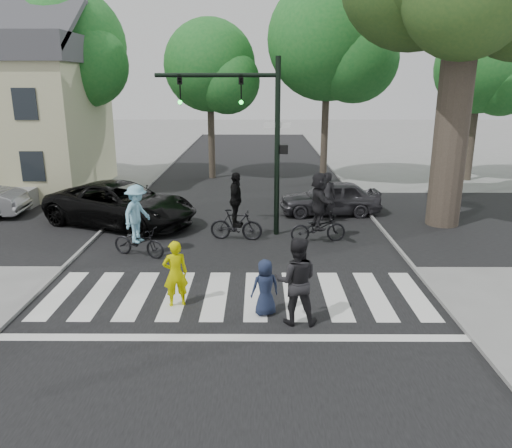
{
  "coord_description": "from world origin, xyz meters",
  "views": [
    {
      "loc": [
        0.56,
        -10.64,
        5.23
      ],
      "look_at": [
        0.5,
        3.0,
        1.3
      ],
      "focal_mm": 35.0,
      "sensor_mm": 36.0,
      "label": 1
    }
  ],
  "objects_px": {
    "cyclist_left": "(138,226)",
    "traffic_signal": "(252,122)",
    "pedestrian_child": "(265,287)",
    "car_suv": "(121,204)",
    "cyclist_mid": "(236,213)",
    "car_grey": "(330,198)",
    "pedestrian_adult": "(296,281)",
    "pedestrian_woman": "(175,274)",
    "cyclist_right": "(319,211)"
  },
  "relations": [
    {
      "from": "pedestrian_child",
      "to": "cyclist_mid",
      "type": "distance_m",
      "value": 5.71
    },
    {
      "from": "pedestrian_child",
      "to": "cyclist_left",
      "type": "relative_size",
      "value": 0.6
    },
    {
      "from": "pedestrian_woman",
      "to": "car_grey",
      "type": "bearing_deg",
      "value": -137.69
    },
    {
      "from": "pedestrian_child",
      "to": "car_suv",
      "type": "xyz_separation_m",
      "value": [
        -5.28,
        7.44,
        0.14
      ]
    },
    {
      "from": "cyclist_left",
      "to": "cyclist_mid",
      "type": "xyz_separation_m",
      "value": [
        2.92,
        1.67,
        -0.02
      ]
    },
    {
      "from": "pedestrian_adult",
      "to": "cyclist_mid",
      "type": "relative_size",
      "value": 0.86
    },
    {
      "from": "pedestrian_adult",
      "to": "cyclist_right",
      "type": "xyz_separation_m",
      "value": [
        1.17,
        5.84,
        0.06
      ]
    },
    {
      "from": "traffic_signal",
      "to": "car_suv",
      "type": "xyz_separation_m",
      "value": [
        -4.91,
        1.18,
        -3.1
      ]
    },
    {
      "from": "pedestrian_child",
      "to": "cyclist_mid",
      "type": "bearing_deg",
      "value": -98.15
    },
    {
      "from": "pedestrian_child",
      "to": "cyclist_right",
      "type": "bearing_deg",
      "value": -126.11
    },
    {
      "from": "pedestrian_child",
      "to": "cyclist_left",
      "type": "distance_m",
      "value": 5.52
    },
    {
      "from": "pedestrian_woman",
      "to": "cyclist_right",
      "type": "distance_m",
      "value": 6.36
    },
    {
      "from": "pedestrian_child",
      "to": "pedestrian_adult",
      "type": "height_order",
      "value": "pedestrian_adult"
    },
    {
      "from": "traffic_signal",
      "to": "pedestrian_child",
      "type": "distance_m",
      "value": 7.06
    },
    {
      "from": "cyclist_right",
      "to": "car_grey",
      "type": "height_order",
      "value": "cyclist_right"
    },
    {
      "from": "car_suv",
      "to": "car_grey",
      "type": "bearing_deg",
      "value": -54.12
    },
    {
      "from": "car_suv",
      "to": "car_grey",
      "type": "xyz_separation_m",
      "value": [
        8.01,
        1.6,
        -0.12
      ]
    },
    {
      "from": "pedestrian_child",
      "to": "cyclist_right",
      "type": "xyz_separation_m",
      "value": [
        1.85,
        5.43,
        0.39
      ]
    },
    {
      "from": "traffic_signal",
      "to": "pedestrian_woman",
      "type": "distance_m",
      "value": 6.8
    },
    {
      "from": "pedestrian_adult",
      "to": "car_suv",
      "type": "xyz_separation_m",
      "value": [
        -5.95,
        7.85,
        -0.2
      ]
    },
    {
      "from": "car_suv",
      "to": "pedestrian_adult",
      "type": "bearing_deg",
      "value": -118.24
    },
    {
      "from": "car_grey",
      "to": "car_suv",
      "type": "bearing_deg",
      "value": -82.09
    },
    {
      "from": "pedestrian_woman",
      "to": "cyclist_mid",
      "type": "relative_size",
      "value": 0.7
    },
    {
      "from": "pedestrian_adult",
      "to": "car_grey",
      "type": "distance_m",
      "value": 9.68
    },
    {
      "from": "pedestrian_child",
      "to": "cyclist_mid",
      "type": "height_order",
      "value": "cyclist_mid"
    },
    {
      "from": "cyclist_mid",
      "to": "pedestrian_woman",
      "type": "bearing_deg",
      "value": -103.31
    },
    {
      "from": "pedestrian_adult",
      "to": "cyclist_left",
      "type": "relative_size",
      "value": 0.89
    },
    {
      "from": "pedestrian_adult",
      "to": "car_grey",
      "type": "relative_size",
      "value": 0.5
    },
    {
      "from": "traffic_signal",
      "to": "car_suv",
      "type": "distance_m",
      "value": 5.92
    },
    {
      "from": "pedestrian_child",
      "to": "car_grey",
      "type": "relative_size",
      "value": 0.33
    },
    {
      "from": "cyclist_left",
      "to": "traffic_signal",
      "type": "bearing_deg",
      "value": 33.65
    },
    {
      "from": "pedestrian_child",
      "to": "traffic_signal",
      "type": "bearing_deg",
      "value": -103.95
    },
    {
      "from": "cyclist_mid",
      "to": "traffic_signal",
      "type": "bearing_deg",
      "value": 49.71
    },
    {
      "from": "traffic_signal",
      "to": "car_suv",
      "type": "height_order",
      "value": "traffic_signal"
    },
    {
      "from": "pedestrian_woman",
      "to": "traffic_signal",
      "type": "bearing_deg",
      "value": -125.0
    },
    {
      "from": "pedestrian_woman",
      "to": "cyclist_left",
      "type": "relative_size",
      "value": 0.73
    },
    {
      "from": "pedestrian_child",
      "to": "car_grey",
      "type": "distance_m",
      "value": 9.45
    },
    {
      "from": "cyclist_mid",
      "to": "cyclist_right",
      "type": "height_order",
      "value": "cyclist_right"
    },
    {
      "from": "traffic_signal",
      "to": "car_grey",
      "type": "xyz_separation_m",
      "value": [
        3.1,
        2.77,
        -3.22
      ]
    },
    {
      "from": "cyclist_right",
      "to": "pedestrian_child",
      "type": "bearing_deg",
      "value": -108.79
    },
    {
      "from": "car_suv",
      "to": "car_grey",
      "type": "distance_m",
      "value": 8.17
    },
    {
      "from": "pedestrian_adult",
      "to": "car_suv",
      "type": "bearing_deg",
      "value": -49.75
    },
    {
      "from": "pedestrian_woman",
      "to": "car_grey",
      "type": "distance_m",
      "value": 9.85
    },
    {
      "from": "pedestrian_woman",
      "to": "cyclist_right",
      "type": "xyz_separation_m",
      "value": [
        3.98,
        4.96,
        0.24
      ]
    },
    {
      "from": "pedestrian_adult",
      "to": "pedestrian_child",
      "type": "bearing_deg",
      "value": -28.03
    },
    {
      "from": "cyclist_left",
      "to": "car_suv",
      "type": "height_order",
      "value": "cyclist_left"
    },
    {
      "from": "pedestrian_woman",
      "to": "cyclist_right",
      "type": "height_order",
      "value": "cyclist_right"
    },
    {
      "from": "pedestrian_adult",
      "to": "cyclist_right",
      "type": "relative_size",
      "value": 0.84
    },
    {
      "from": "traffic_signal",
      "to": "cyclist_right",
      "type": "relative_size",
      "value": 2.53
    },
    {
      "from": "cyclist_left",
      "to": "car_suv",
      "type": "xyz_separation_m",
      "value": [
        -1.44,
        3.48,
        -0.17
      ]
    }
  ]
}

